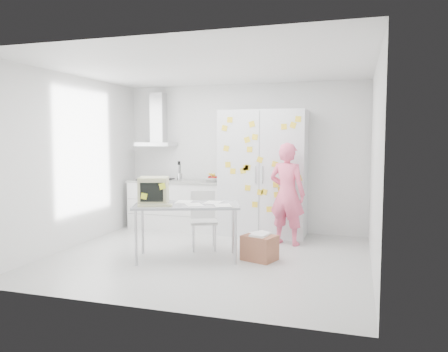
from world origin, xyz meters
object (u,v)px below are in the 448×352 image
(desk, at_px, (166,197))
(person, at_px, (287,194))
(cardboard_box, at_px, (260,247))
(chair, at_px, (203,216))

(desk, bearing_deg, person, 22.49)
(person, xyz_separation_m, desk, (-1.51, -1.35, 0.06))
(desk, xyz_separation_m, cardboard_box, (1.29, 0.31, -0.70))
(person, bearing_deg, desk, 56.95)
(desk, bearing_deg, cardboard_box, -5.65)
(person, distance_m, desk, 2.03)
(person, distance_m, cardboard_box, 1.24)
(chair, xyz_separation_m, cardboard_box, (0.98, -0.40, -0.32))
(desk, distance_m, chair, 0.86)
(chair, height_order, cardboard_box, chair)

